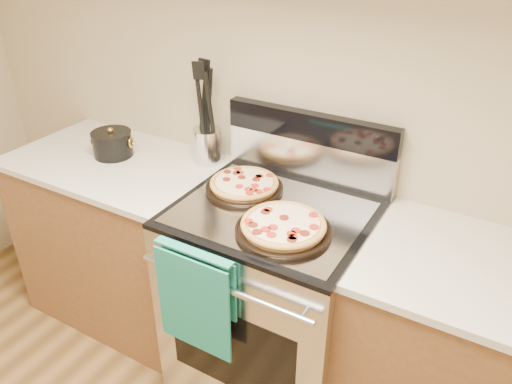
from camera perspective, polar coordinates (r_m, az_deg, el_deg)
The scene contains 16 objects.
wall_back at distance 2.07m, azimuth 7.02°, elevation 12.66°, with size 4.00×4.00×0.00m, color tan.
range_body at distance 2.24m, azimuth 1.88°, elevation -12.29°, with size 0.76×0.68×0.90m, color #B7B7BC.
oven_window at distance 2.04m, azimuth -2.84°, elevation -17.73°, with size 0.56×0.01×0.40m, color black.
cooktop at distance 1.97m, azimuth 2.09°, elevation -2.26°, with size 0.76×0.68×0.02m, color black.
backsplash_lower at distance 2.16m, azimuth 6.04°, elevation 3.76°, with size 0.76×0.06×0.18m, color silver.
backsplash_upper at distance 2.10m, azimuth 6.26°, elevation 7.44°, with size 0.76×0.06×0.12m, color black.
oven_handle at distance 1.77m, azimuth -3.83°, elevation -10.86°, with size 0.03×0.03×0.70m, color silver.
dish_towel at distance 1.89m, azimuth -6.83°, elevation -11.93°, with size 0.32×0.05×0.42m, color #187973, non-canonical shape.
foil_sheet at distance 1.94m, azimuth 1.68°, elevation -2.34°, with size 0.70×0.55×0.01m, color gray.
cabinet_left at distance 2.70m, azimuth -14.54°, elevation -5.42°, with size 1.00×0.62×0.88m, color brown.
countertop_left at distance 2.47m, azimuth -15.85°, elevation 3.25°, with size 1.02×0.64×0.03m, color #BDB7A9.
cabinet_right at distance 2.14m, azimuth 24.81°, elevation -18.88°, with size 1.00×0.62×0.88m, color brown.
pepperoni_pizza_back at distance 2.08m, azimuth -1.35°, elevation 0.81°, with size 0.32×0.32×0.04m, color #A76D33, non-canonical shape.
pepperoni_pizza_front at distance 1.81m, azimuth 3.16°, elevation -3.99°, with size 0.35×0.35×0.05m, color #A76D33, non-canonical shape.
utensil_crock at distance 2.33m, azimuth -5.51°, elevation 5.30°, with size 0.13×0.13×0.16m, color silver.
saucepan at distance 2.49m, azimuth -16.07°, elevation 5.20°, with size 0.18×0.18×0.11m, color black.
Camera 1 is at (0.77, 0.17, 1.95)m, focal length 35.00 mm.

